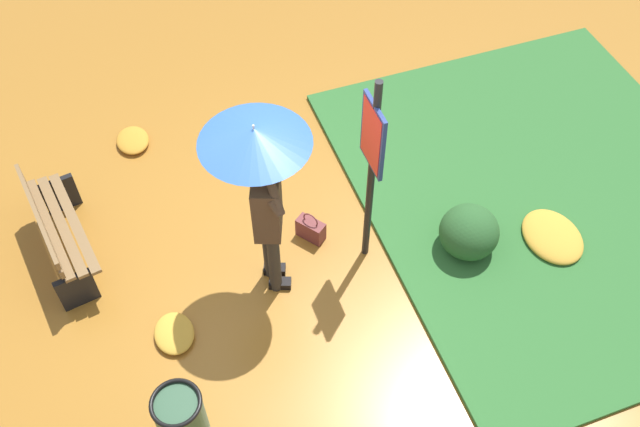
{
  "coord_description": "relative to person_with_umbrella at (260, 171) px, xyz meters",
  "views": [
    {
      "loc": [
        -4.11,
        0.9,
        6.05
      ],
      "look_at": [
        -0.2,
        -0.51,
        0.85
      ],
      "focal_mm": 40.2,
      "sensor_mm": 36.0,
      "label": 1
    }
  ],
  "objects": [
    {
      "name": "leaf_pile_by_bench",
      "position": [
        -0.61,
        -2.89,
        -1.47
      ],
      "size": [
        0.74,
        0.59,
        0.16
      ],
      "color": "gold",
      "rests_on": "ground_plane"
    },
    {
      "name": "trash_bin",
      "position": [
        -1.44,
        1.17,
        -1.13
      ],
      "size": [
        0.42,
        0.42,
        0.83
      ],
      "color": "#2D5138",
      "rests_on": "ground_plane"
    },
    {
      "name": "person_with_umbrella",
      "position": [
        0.0,
        0.0,
        0.0
      ],
      "size": [
        0.96,
        0.96,
        2.04
      ],
      "color": "#2D2823",
      "rests_on": "ground_plane"
    },
    {
      "name": "grass_verge",
      "position": [
        -0.06,
        -3.21,
        -1.53
      ],
      "size": [
        4.8,
        4.0,
        0.05
      ],
      "color": "#2D662D",
      "rests_on": "ground_plane"
    },
    {
      "name": "ground_plane",
      "position": [
        0.12,
        0.0,
        -1.55
      ],
      "size": [
        18.0,
        18.0,
        0.0
      ],
      "primitive_type": "plane",
      "color": "#9E6623"
    },
    {
      "name": "park_bench",
      "position": [
        0.95,
        1.88,
        -1.15
      ],
      "size": [
        1.4,
        0.6,
        0.75
      ],
      "color": "black",
      "rests_on": "ground_plane"
    },
    {
      "name": "handbag",
      "position": [
        0.31,
        -0.54,
        -1.42
      ],
      "size": [
        0.32,
        0.29,
        0.37
      ],
      "color": "brown",
      "rests_on": "ground_plane"
    },
    {
      "name": "leaf_pile_far_path",
      "position": [
        -0.37,
        1.07,
        -1.5
      ],
      "size": [
        0.47,
        0.37,
        0.1
      ],
      "color": "gold",
      "rests_on": "ground_plane"
    },
    {
      "name": "leaf_pile_near_person",
      "position": [
        2.3,
        0.97,
        -1.5
      ],
      "size": [
        0.47,
        0.37,
        0.1
      ],
      "color": "#C68428",
      "rests_on": "ground_plane"
    },
    {
      "name": "shrub_cluster",
      "position": [
        -0.35,
        -2.02,
        -1.3
      ],
      "size": [
        0.67,
        0.61,
        0.55
      ],
      "color": "#285628",
      "rests_on": "ground_plane"
    },
    {
      "name": "info_sign_post",
      "position": [
        -0.07,
        -1.0,
        -0.11
      ],
      "size": [
        0.44,
        0.07,
        2.3
      ],
      "color": "black",
      "rests_on": "ground_plane"
    }
  ]
}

